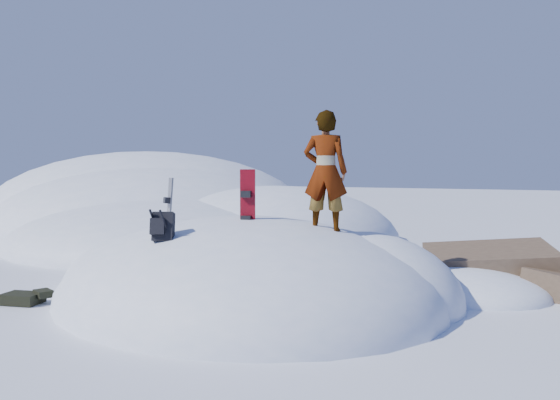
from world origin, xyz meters
The scene contains 9 objects.
ground centered at (0.00, 0.00, 0.00)m, with size 120.00×120.00×0.00m, color white.
snow_mound centered at (-0.17, 0.24, 0.00)m, with size 8.00×6.00×3.00m.
snow_ridge centered at (-10.43, 9.85, 0.00)m, with size 21.50×18.50×6.40m.
rock_outcrop centered at (3.72, 3.01, 0.01)m, with size 4.68×4.41×1.68m.
snowboard_red centered at (0.20, -0.29, 1.65)m, with size 0.26×0.18×1.39m.
snowboard_dark centered at (-1.53, -0.25, 1.50)m, with size 0.29×0.28×1.38m.
backpack centered at (-0.52, -1.59, 1.44)m, with size 0.43×0.47×0.53m.
gear_pile centered at (-3.26, -1.97, 0.11)m, with size 0.87×0.67×0.23m.
person centered at (1.43, 0.18, 2.29)m, with size 0.73×0.48×2.00m, color slate.
Camera 1 is at (5.01, -8.10, 2.32)m, focal length 35.00 mm.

